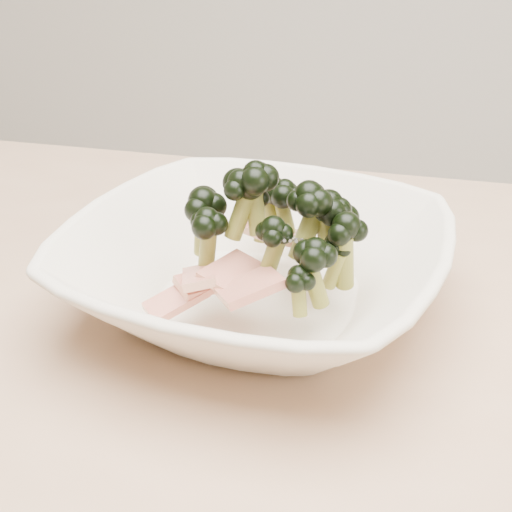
% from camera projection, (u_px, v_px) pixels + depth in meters
% --- Properties ---
extents(dining_table, '(1.20, 0.80, 0.75)m').
position_uv_depth(dining_table, '(322.00, 451.00, 0.60)').
color(dining_table, tan).
rests_on(dining_table, ground).
extents(broccoli_dish, '(0.36, 0.36, 0.14)m').
position_uv_depth(broccoli_dish, '(258.00, 264.00, 0.59)').
color(broccoli_dish, beige).
rests_on(broccoli_dish, dining_table).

